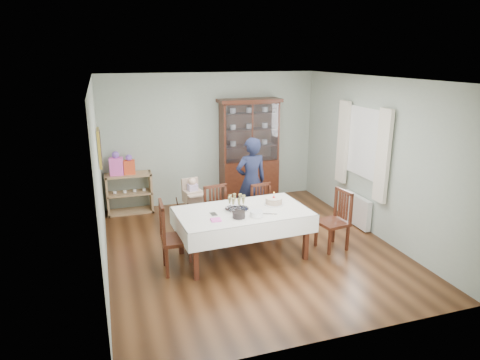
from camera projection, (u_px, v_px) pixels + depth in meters
name	position (u px, v px, depth m)	size (l,w,h in m)	color
floor	(251.00, 247.00, 7.01)	(5.00, 5.00, 0.00)	#593319
room_shell	(241.00, 139.00, 7.02)	(5.00, 5.00, 5.00)	#9EAA99
dining_table	(242.00, 233.00, 6.60)	(2.06, 1.26, 0.76)	#462011
china_cabinet	(249.00, 149.00, 8.98)	(1.30, 0.48, 2.18)	#462011
sideboard	(130.00, 193.00, 8.46)	(0.90, 0.38, 0.80)	tan
picture_frame	(99.00, 148.00, 6.62)	(0.04, 0.48, 0.58)	gold
window	(365.00, 143.00, 7.50)	(0.04, 1.02, 1.22)	white
curtain_left	(383.00, 156.00, 6.95)	(0.07, 0.30, 1.55)	silver
curtain_right	(343.00, 142.00, 8.08)	(0.07, 0.30, 1.55)	silver
radiator	(356.00, 210.00, 7.84)	(0.10, 0.80, 0.55)	white
chair_far_left	(220.00, 226.00, 7.13)	(0.48, 0.48, 0.95)	#462011
chair_far_right	(265.00, 221.00, 7.39)	(0.47, 0.47, 0.90)	#462011
chair_end_left	(177.00, 250.00, 6.19)	(0.49, 0.49, 1.05)	#462011
chair_end_right	(333.00, 232.00, 6.91)	(0.49, 0.49, 0.97)	#462011
woman	(251.00, 181.00, 7.80)	(0.59, 0.39, 1.63)	#151A31
high_chair	(193.00, 208.00, 7.72)	(0.50, 0.50, 0.94)	black
champagne_tray	(237.00, 205.00, 6.51)	(0.37, 0.37, 0.22)	silver
birthday_cake	(274.00, 201.00, 6.74)	(0.30, 0.30, 0.21)	white
plate_stack_dark	(239.00, 215.00, 6.20)	(0.19, 0.19, 0.09)	black
plate_stack_white	(256.00, 214.00, 6.25)	(0.19, 0.19, 0.08)	white
napkin_stack	(216.00, 220.00, 6.11)	(0.14, 0.14, 0.02)	#FF5DCD
cutlery	(211.00, 214.00, 6.33)	(0.11, 0.16, 0.01)	silver
cake_knife	(267.00, 214.00, 6.35)	(0.30, 0.03, 0.01)	silver
gift_bag_pink	(116.00, 165.00, 8.21)	(0.26, 0.18, 0.47)	#FF5DCD
gift_bag_orange	(129.00, 165.00, 8.30)	(0.22, 0.16, 0.39)	#F14F26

